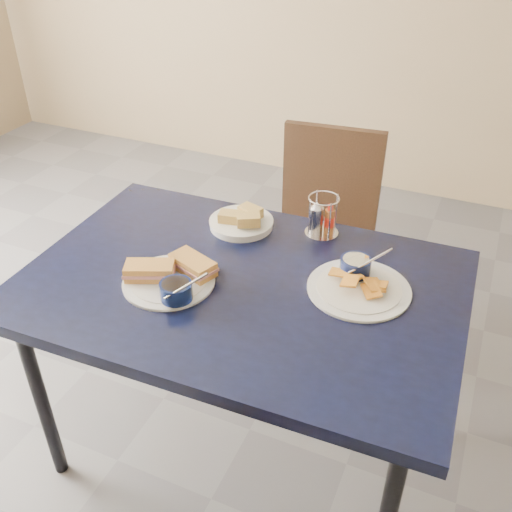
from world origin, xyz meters
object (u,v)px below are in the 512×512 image
at_px(sandwich_plate, 172,276).
at_px(plantain_plate, 358,280).
at_px(dining_table, 241,298).
at_px(condiment_caddy, 321,218).
at_px(chair_far, 326,220).
at_px(bread_basket, 242,221).

distance_m(sandwich_plate, plantain_plate, 0.53).
xyz_separation_m(dining_table, condiment_caddy, (0.13, 0.34, 0.12)).
distance_m(chair_far, condiment_caddy, 0.59).
xyz_separation_m(chair_far, condiment_caddy, (0.12, -0.49, 0.30)).
height_order(chair_far, condiment_caddy, same).
bearing_deg(chair_far, plantain_plate, -66.83).
height_order(chair_far, bread_basket, chair_far).
relative_size(dining_table, chair_far, 1.46).
height_order(chair_far, plantain_plate, chair_far).
bearing_deg(condiment_caddy, plantain_plate, -50.73).
bearing_deg(plantain_plate, condiment_caddy, 129.27).
relative_size(dining_table, plantain_plate, 4.39).
relative_size(dining_table, sandwich_plate, 4.28).
bearing_deg(chair_far, dining_table, -90.44).
bearing_deg(sandwich_plate, dining_table, 27.60).
distance_m(plantain_plate, bread_basket, 0.47).
bearing_deg(chair_far, bread_basket, -103.33).
bearing_deg(plantain_plate, chair_far, 113.17).
distance_m(dining_table, condiment_caddy, 0.39).
xyz_separation_m(bread_basket, condiment_caddy, (0.25, 0.07, 0.04)).
height_order(dining_table, condiment_caddy, condiment_caddy).
bearing_deg(condiment_caddy, dining_table, -110.18).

